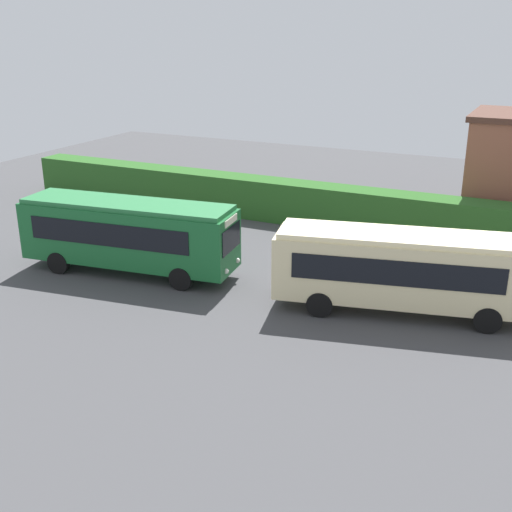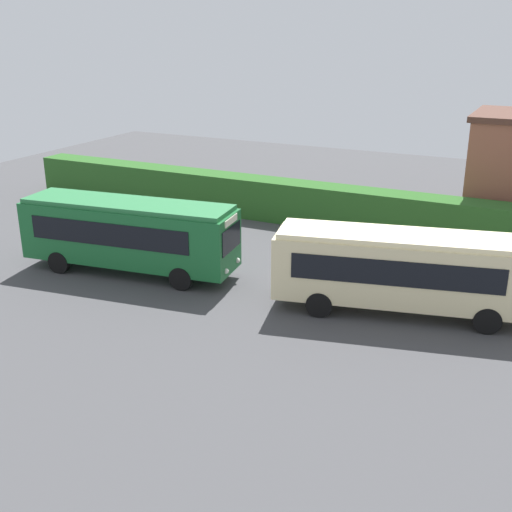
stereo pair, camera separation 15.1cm
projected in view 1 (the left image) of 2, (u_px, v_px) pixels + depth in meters
ground_plane at (306, 297)px, 25.94m from camera, size 64.00×64.00×0.00m
bus_green at (129, 232)px, 27.88m from camera, size 9.89×3.61×3.25m
bus_cream at (404, 268)px, 23.97m from camera, size 10.03×4.50×3.15m
person_left at (156, 233)px, 31.05m from camera, size 0.47×0.39×1.66m
person_center at (371, 265)px, 26.77m from camera, size 0.47×0.43×1.75m
hedge_row at (373, 212)px, 33.64m from camera, size 44.00×1.72×2.25m
traffic_cone at (165, 220)px, 35.07m from camera, size 0.36×0.36×0.60m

